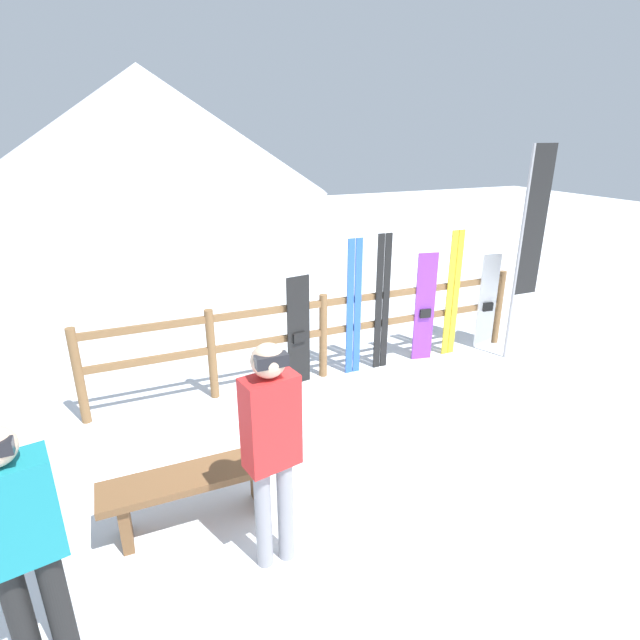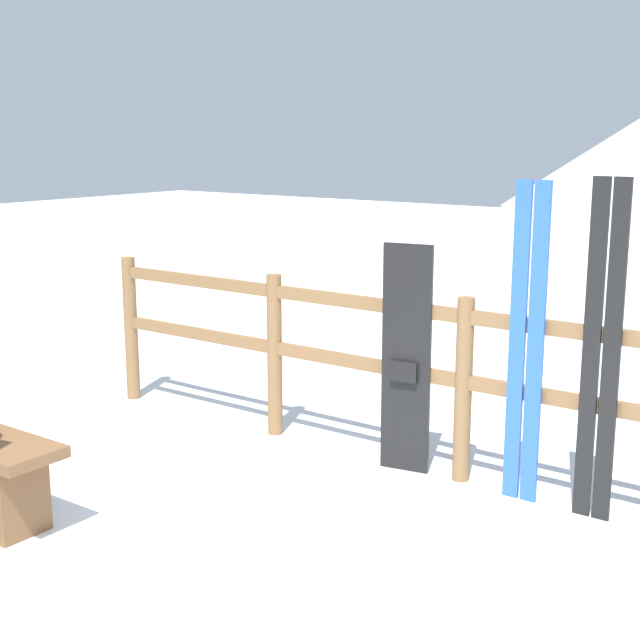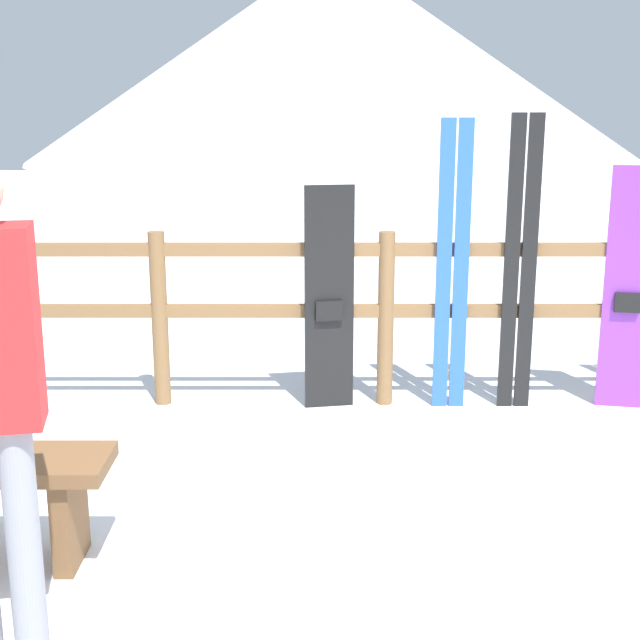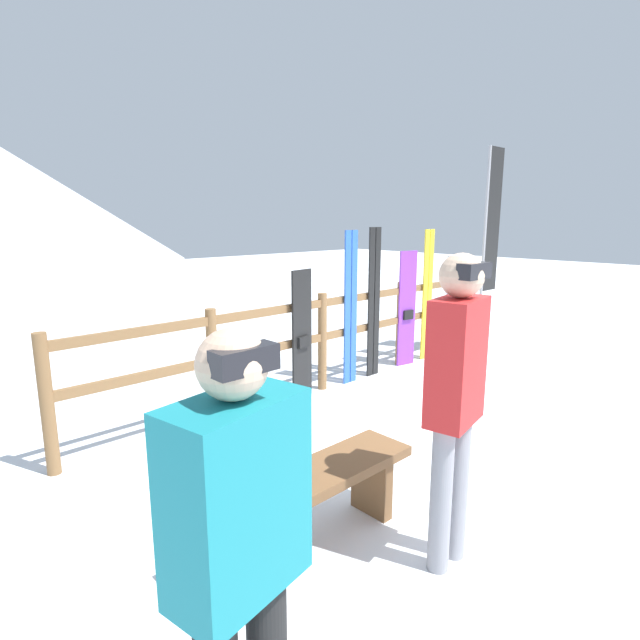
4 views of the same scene
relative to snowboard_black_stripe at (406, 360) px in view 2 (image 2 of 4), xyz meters
The scene contains 4 objects.
fence 0.36m from the snowboard_black_stripe, ahead, with size 5.68×0.10×1.09m.
snowboard_black_stripe is the anchor object (origin of this frame).
ski_pair_blue 0.77m from the snowboard_black_stripe, ahead, with size 0.19×0.02×1.76m.
ski_pair_black 1.17m from the snowboard_black_stripe, ahead, with size 0.20×0.02×1.79m.
Camera 2 is at (2.23, -2.30, 2.01)m, focal length 50.00 mm.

